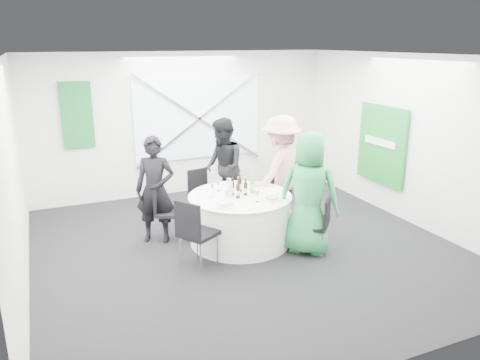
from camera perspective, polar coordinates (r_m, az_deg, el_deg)
name	(u,v)px	position (r m, az deg, el deg)	size (l,w,h in m)	color
floor	(245,247)	(7.13, 0.65, -8.15)	(6.00, 6.00, 0.00)	black
ceiling	(246,55)	(6.48, 0.73, 14.96)	(6.00, 6.00, 0.00)	white
wall_back	(184,124)	(9.43, -6.86, 6.81)	(6.00, 6.00, 0.00)	silver
wall_front	(388,233)	(4.24, 17.63, -6.16)	(6.00, 6.00, 0.00)	silver
wall_left	(14,181)	(6.12, -25.86, -0.11)	(6.00, 6.00, 0.00)	silver
wall_right	(409,140)	(8.33, 19.93, 4.64)	(6.00, 6.00, 0.00)	silver
window_panel	(199,118)	(9.46, -5.06, 7.51)	(2.60, 0.03, 1.60)	silver
window_brace_a	(199,119)	(9.42, -4.98, 7.48)	(0.05, 0.05, 3.16)	silver
window_brace_b	(199,119)	(9.42, -4.98, 7.48)	(0.05, 0.05, 3.16)	silver
green_banner	(77,115)	(8.97, -19.25, 7.45)	(0.55, 0.04, 1.20)	#125E2C
green_sign	(381,145)	(8.77, 16.86, 4.14)	(0.05, 1.20, 1.40)	#178027
banquet_table	(240,219)	(7.15, 0.00, -4.76)	(1.56, 1.56, 0.76)	white
chair_back	(201,191)	(8.07, -4.80, -1.31)	(0.46, 0.47, 0.87)	black
chair_back_left	(166,207)	(7.26, -9.07, -3.21)	(0.58, 0.57, 0.94)	black
chair_back_right	(278,192)	(7.90, 4.61, -1.43)	(0.58, 0.58, 0.93)	black
chair_front_right	(319,221)	(6.84, 9.65, -4.97)	(0.55, 0.55, 0.86)	black
chair_front_left	(194,229)	(6.29, -5.64, -5.95)	(0.62, 0.61, 0.99)	black
person_man_back_left	(155,190)	(7.19, -10.29, -1.19)	(0.60, 0.39, 1.64)	black
person_man_back	(223,168)	(8.11, -2.13, 1.47)	(0.84, 0.46, 1.74)	black
person_woman_pink	(281,170)	(7.80, 4.99, 1.18)	(1.19, 0.55, 1.84)	pink
person_woman_green	(309,193)	(6.74, 8.37, -1.63)	(0.88, 0.57, 1.79)	green
plate_back	(231,184)	(7.55, -1.07, -0.49)	(0.28, 0.28, 0.01)	silver
plate_back_left	(204,195)	(7.02, -4.43, -1.86)	(0.29, 0.29, 0.01)	silver
plate_back_right	(257,185)	(7.48, 2.10, -0.59)	(0.25, 0.25, 0.04)	silver
plate_front_right	(272,198)	(6.86, 3.88, -2.22)	(0.29, 0.29, 0.04)	silver
plate_front_left	(226,206)	(6.55, -1.78, -3.19)	(0.27, 0.27, 0.01)	silver
napkin	(225,204)	(6.53, -1.87, -2.94)	(0.20, 0.13, 0.05)	white
beer_bottle_a	(232,189)	(6.99, -0.93, -1.07)	(0.06, 0.06, 0.27)	#331B09
beer_bottle_b	(240,185)	(7.15, -0.03, -0.64)	(0.06, 0.06, 0.28)	#331B09
beer_bottle_c	(245,189)	(7.00, 0.67, -1.10)	(0.06, 0.06, 0.25)	#331B09
beer_bottle_d	(238,192)	(6.86, -0.25, -1.41)	(0.06, 0.06, 0.27)	#331B09
green_water_bottle	(253,185)	(7.10, 1.54, -0.65)	(0.08, 0.08, 0.30)	#44B256
clear_water_bottle	(230,190)	(6.93, -1.21, -1.19)	(0.08, 0.08, 0.28)	silver
wine_glass_a	(229,181)	(7.29, -1.39, -0.15)	(0.07, 0.07, 0.17)	white
wine_glass_b	(227,194)	(6.70, -1.58, -1.69)	(0.07, 0.07, 0.17)	white
wine_glass_c	(212,186)	(7.05, -3.38, -0.76)	(0.07, 0.07, 0.17)	white
wine_glass_d	(252,182)	(7.26, 1.50, -0.21)	(0.07, 0.07, 0.17)	white
wine_glass_e	(257,193)	(6.71, 2.10, -1.66)	(0.07, 0.07, 0.17)	white
wine_glass_f	(239,179)	(7.39, -0.09, 0.09)	(0.07, 0.07, 0.17)	white
wine_glass_g	(218,183)	(7.19, -2.66, -0.40)	(0.07, 0.07, 0.17)	white
fork_a	(207,190)	(7.29, -4.01, -1.19)	(0.01, 0.15, 0.01)	silver
knife_a	(202,197)	(6.97, -4.70, -2.06)	(0.01, 0.15, 0.01)	silver
fork_b	(211,204)	(6.66, -3.60, -2.93)	(0.01, 0.15, 0.01)	silver
knife_b	(231,208)	(6.49, -1.14, -3.42)	(0.01, 0.15, 0.01)	silver
fork_c	(273,202)	(6.73, 4.05, -2.73)	(0.01, 0.15, 0.01)	silver
knife_c	(278,194)	(7.10, 4.62, -1.69)	(0.01, 0.15, 0.01)	silver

